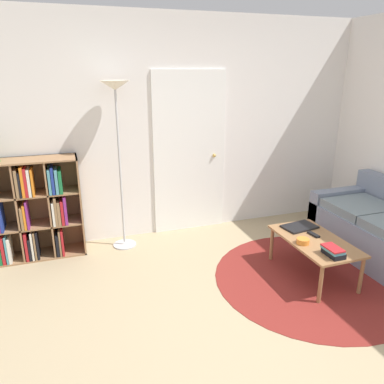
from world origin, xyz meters
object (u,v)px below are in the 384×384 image
Objects in this scene: floor_lamp at (116,109)px; laptop at (300,227)px; bookshelf at (31,210)px; coffee_table at (314,243)px; bowl at (303,241)px.

laptop is (1.70, -0.99, -1.18)m from floor_lamp.
bookshelf is 2.98m from coffee_table.
floor_lamp reaches higher than bookshelf.
bowl reaches higher than coffee_table.
bowl is (2.49, -1.38, -0.12)m from bookshelf.
bookshelf is 2.88m from laptop.
coffee_table is (2.66, -1.34, -0.19)m from bookshelf.
floor_lamp is 2.32m from bowl.
coffee_table is 7.55× the size of bowl.
bowl is (-0.17, -0.04, 0.07)m from coffee_table.
coffee_table is at bearing 12.80° from bowl.
floor_lamp reaches higher than laptop.
bookshelf is 2.91× the size of laptop.
bowl is at bearing -28.93° from bookshelf.
laptop is (2.68, -1.04, -0.14)m from bookshelf.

